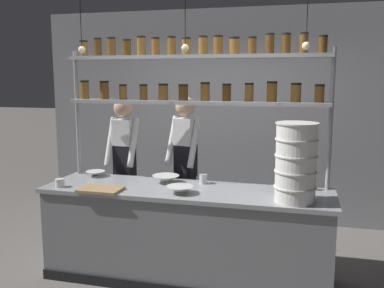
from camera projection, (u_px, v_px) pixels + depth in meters
The scene contains 14 objects.
ground_plane at pixel (186, 278), 4.27m from camera, with size 40.00×40.00×0.00m, color slate.
back_wall at pixel (224, 116), 5.94m from camera, with size 5.20×0.12×2.89m, color #939399.
prep_counter at pixel (186, 234), 4.20m from camera, with size 2.80×0.76×0.92m.
spice_shelf_unit at pixel (195, 82), 4.28m from camera, with size 2.68×0.28×2.40m.
chef_left at pixel (124, 161), 4.95m from camera, with size 0.37×0.31×1.75m.
chef_center at pixel (185, 161), 4.86m from camera, with size 0.41×0.34×1.77m.
container_stack at pixel (296, 163), 3.64m from camera, with size 0.37×0.37×0.69m.
cutting_board at pixel (101, 189), 4.05m from camera, with size 0.40×0.26×0.02m.
prep_bowl_near_left at pixel (95, 174), 4.63m from camera, with size 0.21×0.21×0.06m.
prep_bowl_center_front at pixel (166, 179), 4.35m from camera, with size 0.28×0.28×0.08m.
prep_bowl_center_back at pixel (180, 190), 3.95m from camera, with size 0.25×0.25×0.07m.
serving_cup_front at pixel (203, 179), 4.32m from camera, with size 0.08×0.08×0.10m.
serving_cup_by_board at pixel (60, 183), 4.18m from camera, with size 0.09×0.09×0.08m.
pendant_light_row at pixel (186, 45), 3.91m from camera, with size 2.19×0.07×0.63m.
Camera 1 is at (1.06, -3.86, 1.99)m, focal length 40.00 mm.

